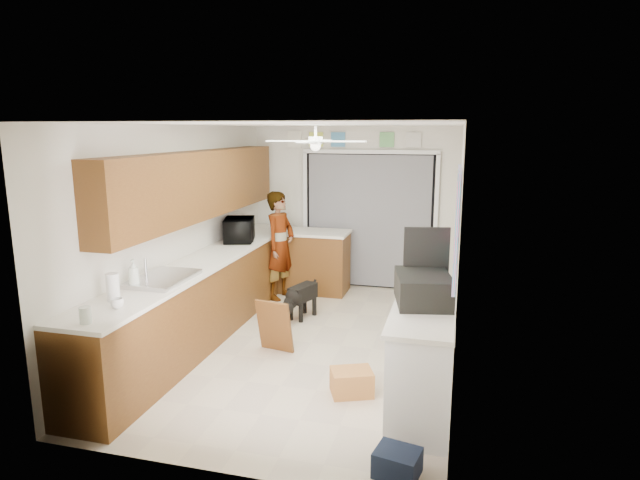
# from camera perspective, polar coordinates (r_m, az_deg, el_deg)

# --- Properties ---
(floor) EXTENTS (5.00, 5.00, 0.00)m
(floor) POSITION_cam_1_polar(r_m,az_deg,el_deg) (6.37, -0.92, -10.90)
(floor) COLOR #B9A995
(floor) RESTS_ON ground
(ceiling) EXTENTS (5.00, 5.00, 0.00)m
(ceiling) POSITION_cam_1_polar(r_m,az_deg,el_deg) (5.88, -1.00, 12.21)
(ceiling) COLOR white
(ceiling) RESTS_ON ground
(wall_back) EXTENTS (3.20, 0.00, 3.20)m
(wall_back) POSITION_cam_1_polar(r_m,az_deg,el_deg) (8.40, 3.60, 3.47)
(wall_back) COLOR silver
(wall_back) RESTS_ON ground
(wall_front) EXTENTS (3.20, 0.00, 3.20)m
(wall_front) POSITION_cam_1_polar(r_m,az_deg,el_deg) (3.73, -11.34, -7.22)
(wall_front) COLOR silver
(wall_front) RESTS_ON ground
(wall_left) EXTENTS (0.00, 5.00, 5.00)m
(wall_left) POSITION_cam_1_polar(r_m,az_deg,el_deg) (6.61, -14.46, 0.88)
(wall_left) COLOR silver
(wall_left) RESTS_ON ground
(wall_right) EXTENTS (0.00, 5.00, 5.00)m
(wall_right) POSITION_cam_1_polar(r_m,az_deg,el_deg) (5.79, 14.48, -0.61)
(wall_right) COLOR silver
(wall_right) RESTS_ON ground
(left_base_cabinets) EXTENTS (0.60, 4.80, 0.90)m
(left_base_cabinets) POSITION_cam_1_polar(r_m,az_deg,el_deg) (6.66, -11.84, -6.01)
(left_base_cabinets) COLOR brown
(left_base_cabinets) RESTS_ON floor
(left_countertop) EXTENTS (0.62, 4.80, 0.04)m
(left_countertop) POSITION_cam_1_polar(r_m,az_deg,el_deg) (6.53, -11.93, -2.09)
(left_countertop) COLOR white
(left_countertop) RESTS_ON left_base_cabinets
(upper_cabinets) EXTENTS (0.32, 4.00, 0.80)m
(upper_cabinets) POSITION_cam_1_polar(r_m,az_deg,el_deg) (6.63, -12.65, 5.81)
(upper_cabinets) COLOR brown
(upper_cabinets) RESTS_ON wall_left
(sink_basin) EXTENTS (0.50, 0.76, 0.06)m
(sink_basin) POSITION_cam_1_polar(r_m,az_deg,el_deg) (5.68, -16.42, -4.03)
(sink_basin) COLOR silver
(sink_basin) RESTS_ON left_countertop
(faucet) EXTENTS (0.03, 0.03, 0.22)m
(faucet) POSITION_cam_1_polar(r_m,az_deg,el_deg) (5.75, -18.10, -2.96)
(faucet) COLOR silver
(faucet) RESTS_ON left_countertop
(peninsula_base) EXTENTS (1.00, 0.60, 0.90)m
(peninsula_base) POSITION_cam_1_polar(r_m,az_deg,el_deg) (8.19, -0.58, -2.43)
(peninsula_base) COLOR brown
(peninsula_base) RESTS_ON floor
(peninsula_top) EXTENTS (1.04, 0.64, 0.04)m
(peninsula_top) POSITION_cam_1_polar(r_m,az_deg,el_deg) (8.09, -0.58, 0.80)
(peninsula_top) COLOR white
(peninsula_top) RESTS_ON peninsula_base
(back_opening_recess) EXTENTS (2.00, 0.06, 2.10)m
(back_opening_recess) POSITION_cam_1_polar(r_m,az_deg,el_deg) (8.36, 5.23, 2.02)
(back_opening_recess) COLOR black
(back_opening_recess) RESTS_ON wall_back
(curtain_panel) EXTENTS (1.90, 0.03, 2.05)m
(curtain_panel) POSITION_cam_1_polar(r_m,az_deg,el_deg) (8.32, 5.18, 1.97)
(curtain_panel) COLOR gray
(curtain_panel) RESTS_ON wall_back
(door_trim_left) EXTENTS (0.06, 0.04, 2.10)m
(door_trim_left) POSITION_cam_1_polar(r_m,az_deg,el_deg) (8.56, -1.56, 2.28)
(door_trim_left) COLOR white
(door_trim_left) RESTS_ON wall_back
(door_trim_right) EXTENTS (0.06, 0.04, 2.10)m
(door_trim_right) POSITION_cam_1_polar(r_m,az_deg,el_deg) (8.23, 12.22, 1.65)
(door_trim_right) COLOR white
(door_trim_right) RESTS_ON wall_back
(door_trim_head) EXTENTS (2.10, 0.04, 0.06)m
(door_trim_head) POSITION_cam_1_polar(r_m,az_deg,el_deg) (8.22, 5.33, 9.35)
(door_trim_head) COLOR white
(door_trim_head) RESTS_ON wall_back
(header_frame_0) EXTENTS (0.22, 0.02, 0.22)m
(header_frame_0) POSITION_cam_1_polar(r_m,az_deg,el_deg) (8.43, -0.42, 10.68)
(header_frame_0) COLOR #D0E44C
(header_frame_0) RESTS_ON wall_back
(header_frame_1) EXTENTS (0.22, 0.02, 0.22)m
(header_frame_1) POSITION_cam_1_polar(r_m,az_deg,el_deg) (8.34, 1.94, 10.66)
(header_frame_1) COLOR #488CC0
(header_frame_1) RESTS_ON wall_back
(header_frame_3) EXTENTS (0.22, 0.02, 0.22)m
(header_frame_3) POSITION_cam_1_polar(r_m,az_deg,el_deg) (8.21, 7.14, 10.57)
(header_frame_3) COLOR #67B467
(header_frame_3) RESTS_ON wall_back
(header_frame_4) EXTENTS (0.22, 0.02, 0.22)m
(header_frame_4) POSITION_cam_1_polar(r_m,az_deg,el_deg) (8.17, 9.97, 10.48)
(header_frame_4) COLOR silver
(header_frame_4) RESTS_ON wall_back
(route66_sign) EXTENTS (0.22, 0.02, 0.26)m
(route66_sign) POSITION_cam_1_polar(r_m,az_deg,el_deg) (8.52, -2.74, 10.68)
(route66_sign) COLOR silver
(route66_sign) RESTS_ON wall_back
(right_counter_base) EXTENTS (0.50, 1.40, 0.90)m
(right_counter_base) POSITION_cam_1_polar(r_m,az_deg,el_deg) (4.90, 10.91, -12.58)
(right_counter_base) COLOR white
(right_counter_base) RESTS_ON floor
(right_counter_top) EXTENTS (0.54, 1.44, 0.04)m
(right_counter_top) POSITION_cam_1_polar(r_m,az_deg,el_deg) (4.73, 11.01, -7.37)
(right_counter_top) COLOR white
(right_counter_top) RESTS_ON right_counter_base
(abstract_painting) EXTENTS (0.03, 1.15, 0.95)m
(abstract_painting) POSITION_cam_1_polar(r_m,az_deg,el_deg) (4.74, 14.41, 1.64)
(abstract_painting) COLOR #FF5DB2
(abstract_painting) RESTS_ON wall_right
(ceiling_fan) EXTENTS (1.14, 1.14, 0.24)m
(ceiling_fan) POSITION_cam_1_polar(r_m,az_deg,el_deg) (6.08, -0.48, 10.49)
(ceiling_fan) COLOR white
(ceiling_fan) RESTS_ON ceiling
(microwave) EXTENTS (0.54, 0.66, 0.32)m
(microwave) POSITION_cam_1_polar(r_m,az_deg,el_deg) (7.42, -8.60, 1.08)
(microwave) COLOR black
(microwave) RESTS_ON left_countertop
(soap_bottle) EXTENTS (0.12, 0.12, 0.28)m
(soap_bottle) POSITION_cam_1_polar(r_m,az_deg,el_deg) (5.48, -19.25, -3.41)
(soap_bottle) COLOR silver
(soap_bottle) RESTS_ON left_countertop
(cup) EXTENTS (0.15, 0.15, 0.09)m
(cup) POSITION_cam_1_polar(r_m,az_deg,el_deg) (4.93, -20.83, -6.33)
(cup) COLOR white
(cup) RESTS_ON left_countertop
(jar_b) EXTENTS (0.12, 0.12, 0.14)m
(jar_b) POSITION_cam_1_polar(r_m,az_deg,el_deg) (4.65, -23.76, -7.35)
(jar_b) COLOR silver
(jar_b) RESTS_ON left_countertop
(paper_towel_roll) EXTENTS (0.15, 0.15, 0.25)m
(paper_towel_roll) POSITION_cam_1_polar(r_m,az_deg,el_deg) (5.14, -21.24, -4.70)
(paper_towel_roll) COLOR white
(paper_towel_roll) RESTS_ON left_countertop
(suitcase) EXTENTS (0.57, 0.69, 0.26)m
(suitcase) POSITION_cam_1_polar(r_m,az_deg,el_deg) (4.81, 10.95, -5.12)
(suitcase) COLOR black
(suitcase) RESTS_ON right_counter_top
(suitcase_rim) EXTENTS (0.55, 0.66, 0.02)m
(suitcase_rim) POSITION_cam_1_polar(r_m,az_deg,el_deg) (4.85, 10.90, -6.37)
(suitcase_rim) COLOR yellow
(suitcase_rim) RESTS_ON suitcase
(suitcase_lid) EXTENTS (0.42, 0.11, 0.50)m
(suitcase_lid) POSITION_cam_1_polar(r_m,az_deg,el_deg) (5.03, 11.28, -1.46)
(suitcase_lid) COLOR black
(suitcase_lid) RESTS_ON suitcase
(cardboard_box) EXTENTS (0.46, 0.41, 0.24)m
(cardboard_box) POSITION_cam_1_polar(r_m,az_deg,el_deg) (5.20, 3.40, -14.90)
(cardboard_box) COLOR #AD6F36
(cardboard_box) RESTS_ON floor
(navy_crate) EXTENTS (0.36, 0.32, 0.19)m
(navy_crate) POSITION_cam_1_polar(r_m,az_deg,el_deg) (4.20, 8.25, -22.45)
(navy_crate) COLOR black
(navy_crate) RESTS_ON floor
(cabinet_door_panel) EXTENTS (0.43, 0.23, 0.61)m
(cabinet_door_panel) POSITION_cam_1_polar(r_m,az_deg,el_deg) (6.03, -4.87, -9.15)
(cabinet_door_panel) COLOR brown
(cabinet_door_panel) RESTS_ON floor
(man) EXTENTS (0.51, 0.65, 1.58)m
(man) POSITION_cam_1_polar(r_m,az_deg,el_deg) (7.81, -4.28, -0.59)
(man) COLOR white
(man) RESTS_ON floor
(dog) EXTENTS (0.46, 0.69, 0.50)m
(dog) POSITION_cam_1_polar(r_m,az_deg,el_deg) (7.10, -1.86, -6.35)
(dog) COLOR black
(dog) RESTS_ON floor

